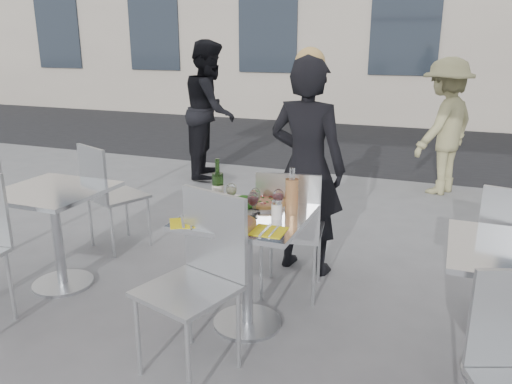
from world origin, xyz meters
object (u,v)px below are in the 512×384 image
(pedestrian_a, at_px, (210,110))
(sugar_shaker, at_px, (277,210))
(carafe, at_px, (292,196))
(side_table_left, at_px, (55,217))
(side_chair_lfar, at_px, (107,189))
(wineglass_red_b, at_px, (278,197))
(wineglass_red_a, at_px, (253,200))
(pizza_far, at_px, (265,203))
(chair_near, at_px, (200,268))
(napkin_right, at_px, (269,231))
(chair_far, at_px, (290,224))
(pizza_near, at_px, (230,223))
(salad_plate, at_px, (244,204))
(main_table, at_px, (247,247))
(wineglass_white_a, at_px, (231,190))
(wineglass_white_b, at_px, (255,196))
(napkin_left, at_px, (186,223))
(woman_diner, at_px, (307,167))
(wine_bottle, at_px, (218,186))
(pedestrian_b, at_px, (444,127))

(pedestrian_a, height_order, sugar_shaker, pedestrian_a)
(carafe, bearing_deg, side_table_left, -176.67)
(side_chair_lfar, distance_m, wineglass_red_b, 1.89)
(wineglass_red_a, bearing_deg, pizza_far, 93.92)
(chair_near, relative_size, napkin_right, 4.91)
(chair_far, relative_size, carafe, 3.24)
(pizza_near, relative_size, salad_plate, 1.39)
(pedestrian_a, relative_size, wineglass_red_a, 11.38)
(main_table, relative_size, chair_near, 0.76)
(pizza_near, distance_m, napkin_right, 0.25)
(wineglass_white_a, bearing_deg, chair_far, 51.14)
(napkin_right, bearing_deg, side_table_left, 170.87)
(pedestrian_a, bearing_deg, wineglass_white_b, -166.02)
(pizza_far, bearing_deg, main_table, -99.63)
(main_table, relative_size, carafe, 2.59)
(main_table, bearing_deg, wineglass_white_a, 146.27)
(pizza_near, xyz_separation_m, napkin_left, (-0.24, -0.07, -0.01))
(main_table, height_order, pizza_near, pizza_near)
(side_chair_lfar, xyz_separation_m, pizza_far, (1.62, -0.48, 0.21))
(pizza_near, relative_size, pizza_far, 0.97)
(chair_far, height_order, sugar_shaker, chair_far)
(wineglass_red_a, height_order, napkin_right, wineglass_red_a)
(woman_diner, height_order, wine_bottle, woman_diner)
(main_table, xyz_separation_m, carafe, (0.25, 0.10, 0.33))
(chair_near, xyz_separation_m, pedestrian_a, (-1.82, 3.79, 0.31))
(salad_plate, height_order, wineglass_white_b, wineglass_white_b)
(chair_far, height_order, wineglass_red_b, chair_far)
(sugar_shaker, distance_m, napkin_right, 0.22)
(wineglass_red_a, distance_m, wineglass_red_b, 0.17)
(side_table_left, relative_size, pizza_far, 2.39)
(woman_diner, xyz_separation_m, sugar_shaker, (0.09, -0.95, -0.03))
(pedestrian_b, distance_m, pizza_near, 3.96)
(pizza_far, relative_size, salad_plate, 1.43)
(side_chair_lfar, relative_size, napkin_left, 3.75)
(wine_bottle, relative_size, napkin_right, 1.47)
(wine_bottle, height_order, napkin_right, wine_bottle)
(chair_near, xyz_separation_m, wineglass_red_a, (0.14, 0.42, 0.28))
(pizza_far, distance_m, wineglass_red_b, 0.21)
(main_table, relative_size, wineglass_white_b, 4.76)
(side_table_left, height_order, chair_near, chair_near)
(main_table, xyz_separation_m, salad_plate, (-0.05, 0.09, 0.25))
(chair_near, height_order, wine_bottle, wine_bottle)
(woman_diner, height_order, pedestrian_a, pedestrian_a)
(main_table, relative_size, napkin_right, 3.74)
(side_table_left, distance_m, wineglass_red_a, 1.59)
(pizza_far, bearing_deg, wineglass_red_a, -86.08)
(main_table, relative_size, woman_diner, 0.45)
(wineglass_red_a, bearing_deg, woman_diner, 87.24)
(carafe, xyz_separation_m, wineglass_red_b, (-0.08, -0.02, -0.01))
(wineglass_white_a, relative_size, napkin_right, 0.79)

